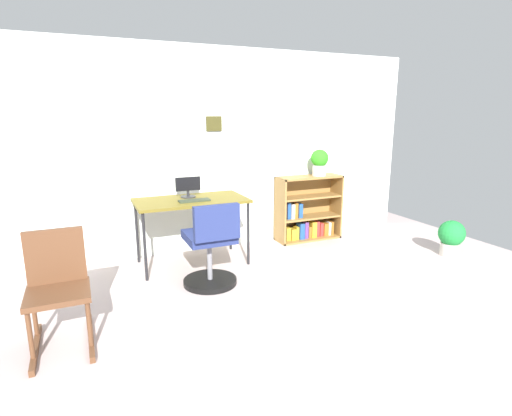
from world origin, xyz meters
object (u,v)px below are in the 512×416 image
object	(u,v)px
keyboard	(194,201)
desk	(191,204)
monitor	(188,187)
potted_plant_floor	(451,237)
office_chair	(211,250)
bookshelf_low	(306,212)
rocking_chair	(58,287)
potted_plant_on_shelf	(320,162)

from	to	relation	value
keyboard	desk	bearing A→B (deg)	92.18
desk	monitor	bearing A→B (deg)	89.83
monitor	potted_plant_floor	bearing A→B (deg)	-21.06
potted_plant_floor	monitor	bearing A→B (deg)	158.94
desk	potted_plant_floor	bearing A→B (deg)	-19.14
keyboard	potted_plant_floor	world-z (taller)	keyboard
monitor	potted_plant_floor	world-z (taller)	monitor
office_chair	bookshelf_low	world-z (taller)	office_chair
bookshelf_low	monitor	bearing A→B (deg)	-173.72
bookshelf_low	rocking_chair	bearing A→B (deg)	-153.73
keyboard	bookshelf_low	xyz separation A→B (m)	(1.61, 0.41, -0.37)
rocking_chair	monitor	bearing A→B (deg)	44.27
keyboard	potted_plant_on_shelf	distance (m)	1.82
rocking_chair	potted_plant_floor	size ratio (longest dim) A/B	1.95
keyboard	office_chair	size ratio (longest dim) A/B	0.39
potted_plant_on_shelf	office_chair	bearing A→B (deg)	-152.78
monitor	office_chair	bearing A→B (deg)	-89.77
desk	office_chair	size ratio (longest dim) A/B	1.40
monitor	keyboard	distance (m)	0.25
desk	rocking_chair	size ratio (longest dim) A/B	1.44
bookshelf_low	potted_plant_on_shelf	size ratio (longest dim) A/B	2.55
keyboard	rocking_chair	bearing A→B (deg)	-141.54
desk	bookshelf_low	world-z (taller)	bookshelf_low
rocking_chair	potted_plant_on_shelf	world-z (taller)	potted_plant_on_shelf
keyboard	office_chair	bearing A→B (deg)	-90.12
rocking_chair	potted_plant_floor	world-z (taller)	rocking_chair
potted_plant_on_shelf	bookshelf_low	bearing A→B (deg)	161.19
keyboard	monitor	bearing A→B (deg)	91.08
potted_plant_floor	desk	bearing A→B (deg)	160.86
keyboard	bookshelf_low	distance (m)	1.70
desk	bookshelf_low	bearing A→B (deg)	10.01
monitor	potted_plant_floor	size ratio (longest dim) A/B	0.65
office_chair	potted_plant_floor	bearing A→B (deg)	-6.23
monitor	potted_plant_on_shelf	bearing A→B (deg)	4.10
desk	potted_plant_floor	distance (m)	3.02
office_chair	rocking_chair	xyz separation A→B (m)	(-1.29, -0.47, 0.06)
keyboard	potted_plant_on_shelf	world-z (taller)	potted_plant_on_shelf
bookshelf_low	potted_plant_floor	xyz separation A→B (m)	(1.21, -1.26, -0.14)
desk	rocking_chair	xyz separation A→B (m)	(-1.29, -1.15, -0.25)
office_chair	bookshelf_low	distance (m)	1.87
keyboard	rocking_chair	world-z (taller)	rocking_chair
keyboard	office_chair	distance (m)	0.66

